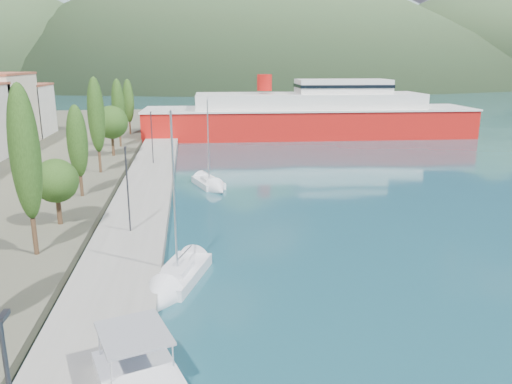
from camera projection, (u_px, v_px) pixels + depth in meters
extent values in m
plane|color=#1C4B56|center=(206.00, 108.00, 138.13)|extent=(1400.00, 1400.00, 0.00)
cube|color=gray|center=(144.00, 195.00, 46.76)|extent=(5.00, 88.00, 0.80)
cone|color=gray|center=(250.00, 1.00, 662.29)|extent=(760.00, 760.00, 180.00)
cone|color=#3C5532|center=(242.00, 3.00, 397.03)|extent=(480.00, 480.00, 115.00)
cone|color=#3C5532|center=(511.00, 20.00, 409.05)|extent=(420.00, 420.00, 90.00)
cube|color=white|center=(19.00, 111.00, 81.09)|extent=(9.00, 10.00, 8.00)
cube|color=#9E5138|center=(16.00, 85.00, 80.03)|extent=(9.20, 10.20, 0.30)
cylinder|color=#47301E|center=(35.00, 236.00, 31.35)|extent=(0.30, 0.30, 2.36)
ellipsoid|color=#284917|center=(25.00, 153.00, 29.99)|extent=(1.80, 1.80, 8.35)
cylinder|color=#47301E|center=(59.00, 211.00, 37.24)|extent=(0.36, 0.36, 2.04)
sphere|color=#284917|center=(56.00, 181.00, 36.65)|extent=(3.26, 3.26, 3.26)
cylinder|color=#47301E|center=(82.00, 186.00, 45.08)|extent=(0.30, 0.30, 1.81)
ellipsoid|color=#284917|center=(77.00, 141.00, 44.03)|extent=(1.80, 1.80, 6.42)
cylinder|color=#47301E|center=(100.00, 162.00, 54.63)|extent=(0.30, 0.30, 2.27)
ellipsoid|color=#284917|center=(96.00, 115.00, 53.32)|extent=(1.80, 1.80, 8.03)
cylinder|color=#47301E|center=(113.00, 146.00, 64.20)|extent=(0.36, 0.36, 2.63)
sphere|color=#284917|center=(111.00, 122.00, 63.43)|extent=(4.21, 4.21, 4.21)
cylinder|color=#47301E|center=(120.00, 139.00, 71.20)|extent=(0.30, 0.30, 2.09)
ellipsoid|color=#284917|center=(118.00, 106.00, 70.00)|extent=(1.80, 1.80, 7.42)
cylinder|color=#47301E|center=(130.00, 128.00, 83.16)|extent=(0.30, 0.30, 1.99)
ellipsoid|color=#284917|center=(128.00, 101.00, 82.01)|extent=(1.80, 1.80, 7.07)
cube|color=#2D2D33|center=(3.00, 316.00, 11.63)|extent=(0.15, 0.50, 0.12)
cylinder|color=#2D2D33|center=(128.00, 190.00, 34.89)|extent=(0.12, 0.12, 6.00)
cube|color=#2D2D33|center=(125.00, 147.00, 34.36)|extent=(0.15, 0.50, 0.12)
cylinder|color=#2D2D33|center=(152.00, 138.00, 58.60)|extent=(0.12, 0.12, 6.00)
cube|color=#2D2D33|center=(151.00, 112.00, 58.08)|extent=(0.15, 0.50, 0.12)
cube|color=gray|center=(134.00, 333.00, 18.64)|extent=(3.24, 3.52, 0.11)
cube|color=silver|center=(180.00, 276.00, 29.50)|extent=(3.99, 5.95, 0.88)
cube|color=silver|center=(177.00, 269.00, 29.01)|extent=(2.02, 2.53, 0.34)
cylinder|color=silver|center=(174.00, 194.00, 27.86)|extent=(0.12, 0.12, 9.31)
cone|color=silver|center=(156.00, 303.00, 26.17)|extent=(2.99, 3.18, 2.25)
cube|color=silver|center=(208.00, 184.00, 51.82)|extent=(3.45, 5.22, 0.82)
cube|color=silver|center=(209.00, 179.00, 51.40)|extent=(1.78, 2.21, 0.32)
cylinder|color=silver|center=(208.00, 141.00, 50.38)|extent=(0.12, 0.12, 8.24)
cone|color=silver|center=(219.00, 190.00, 49.12)|extent=(2.68, 2.77, 2.11)
cube|color=red|center=(308.00, 124.00, 85.28)|extent=(55.50, 13.73, 5.32)
cube|color=silver|center=(309.00, 109.00, 84.60)|extent=(55.90, 14.09, 0.28)
cube|color=silver|center=(309.00, 102.00, 84.31)|extent=(38.36, 11.07, 2.85)
cube|color=silver|center=(343.00, 86.00, 84.15)|extent=(15.70, 7.71, 2.28)
cylinder|color=red|center=(264.00, 82.00, 82.84)|extent=(2.47, 2.47, 2.66)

